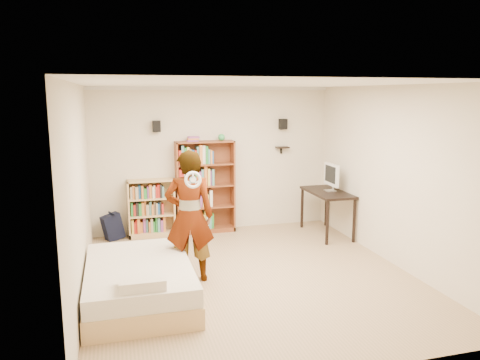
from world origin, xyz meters
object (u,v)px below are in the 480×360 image
Objects in this scene: tall_bookshelf at (205,187)px; daybed at (139,277)px; low_bookshelf at (151,208)px; person at (190,216)px; computer_desk at (327,213)px.

tall_bookshelf is 0.86× the size of daybed.
tall_bookshelf is 1.64× the size of low_bookshelf.
person is at bearing 32.98° from daybed.
low_bookshelf is 2.29m from person.
computer_desk reaches higher than daybed.
low_bookshelf is 0.52× the size of daybed.
person is at bearing -81.21° from low_bookshelf.
tall_bookshelf is 0.94× the size of person.
low_bookshelf is 3.22m from computer_desk.
person is (-0.66, -2.23, 0.06)m from tall_bookshelf.
tall_bookshelf reaches higher than computer_desk.
daybed is at bearing 43.27° from person.
computer_desk is 3.18m from person.
low_bookshelf reaches higher than daybed.
tall_bookshelf is 2.30m from computer_desk.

